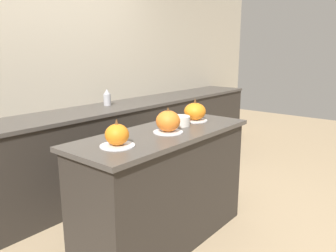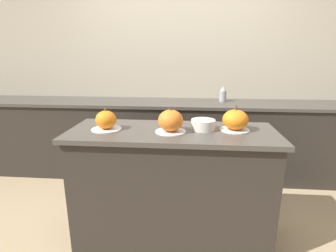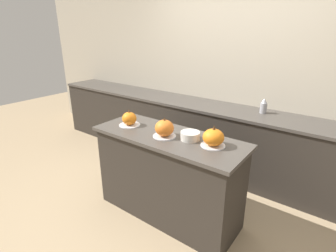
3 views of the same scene
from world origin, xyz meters
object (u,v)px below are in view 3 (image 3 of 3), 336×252
Objects in this scene: bottle_tall at (264,106)px; mixing_bowl at (190,136)px; pumpkin_cake_right at (213,138)px; pumpkin_cake_left at (129,119)px; pumpkin_cake_center at (164,129)px.

mixing_bowl is at bearing -102.96° from bottle_tall.
pumpkin_cake_right is 1.22m from bottle_tall.
mixing_bowl is at bearing 4.84° from pumpkin_cake_left.
bottle_tall is at bearing 68.25° from pumpkin_cake_center.
pumpkin_cake_left is 1.63m from bottle_tall.
pumpkin_cake_center is at bearing -160.99° from mixing_bowl.
pumpkin_cake_center reaches higher than mixing_bowl.
pumpkin_cake_left is 0.73m from mixing_bowl.
bottle_tall is (0.52, 1.30, 0.01)m from pumpkin_cake_center.
pumpkin_cake_center is at bearing -169.60° from pumpkin_cake_right.
mixing_bowl is (-0.28, -1.22, -0.05)m from bottle_tall.
pumpkin_cake_right reaches higher than pumpkin_cake_center.
pumpkin_cake_center is 1.03× the size of pumpkin_cake_right.
pumpkin_cake_right reaches higher than bottle_tall.
pumpkin_cake_center reaches higher than bottle_tall.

